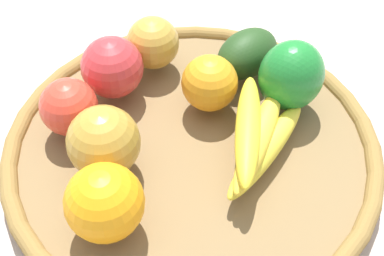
{
  "coord_description": "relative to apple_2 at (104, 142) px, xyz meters",
  "views": [
    {
      "loc": [
        0.37,
        0.17,
        0.51
      ],
      "look_at": [
        0.0,
        0.0,
        0.05
      ],
      "focal_mm": 49.93,
      "sensor_mm": 36.0,
      "label": 1
    }
  ],
  "objects": [
    {
      "name": "apple_0",
      "position": [
        -0.11,
        -0.05,
        -0.0
      ],
      "size": [
        0.11,
        0.11,
        0.08
      ],
      "primitive_type": "sphere",
      "rotation": [
        0.0,
        0.0,
        0.74
      ],
      "color": "#C83337",
      "rests_on": "basket"
    },
    {
      "name": "ground_plane",
      "position": [
        -0.07,
        0.07,
        -0.07
      ],
      "size": [
        2.4,
        2.4,
        0.0
      ],
      "primitive_type": "plane",
      "color": "#BFACA2",
      "rests_on": "ground"
    },
    {
      "name": "avocado",
      "position": [
        -0.21,
        0.09,
        -0.01
      ],
      "size": [
        0.11,
        0.09,
        0.06
      ],
      "primitive_type": "ellipsoid",
      "rotation": [
        0.0,
        0.0,
        2.7
      ],
      "color": "#22411B",
      "rests_on": "basket"
    },
    {
      "name": "bell_pepper",
      "position": [
        -0.18,
        0.15,
        0.01
      ],
      "size": [
        0.11,
        0.11,
        0.09
      ],
      "primitive_type": "ellipsoid",
      "rotation": [
        0.0,
        0.0,
        5.47
      ],
      "color": "#1F7C2F",
      "rests_on": "basket"
    },
    {
      "name": "orange_1",
      "position": [
        0.07,
        0.04,
        -0.0
      ],
      "size": [
        0.1,
        0.1,
        0.08
      ],
      "primitive_type": "sphere",
      "rotation": [
        0.0,
        0.0,
        1.32
      ],
      "color": "orange",
      "rests_on": "basket"
    },
    {
      "name": "basket",
      "position": [
        -0.07,
        0.07,
        -0.06
      ],
      "size": [
        0.44,
        0.44,
        0.03
      ],
      "color": "brown",
      "rests_on": "ground_plane"
    },
    {
      "name": "banana_bunch",
      "position": [
        -0.08,
        0.15,
        -0.01
      ],
      "size": [
        0.17,
        0.09,
        0.05
      ],
      "color": "yellow",
      "rests_on": "basket"
    },
    {
      "name": "apple_2",
      "position": [
        0.0,
        0.0,
        0.0
      ],
      "size": [
        0.08,
        0.08,
        0.08
      ],
      "primitive_type": "sphere",
      "rotation": [
        0.0,
        0.0,
        3.2
      ],
      "color": "#B28831",
      "rests_on": "basket"
    },
    {
      "name": "apple_3",
      "position": [
        -0.03,
        -0.07,
        -0.01
      ],
      "size": [
        0.09,
        0.09,
        0.07
      ],
      "primitive_type": "sphere",
      "rotation": [
        0.0,
        0.0,
        5.94
      ],
      "color": "red",
      "rests_on": "basket"
    },
    {
      "name": "orange_0",
      "position": [
        -0.14,
        0.07,
        -0.01
      ],
      "size": [
        0.08,
        0.08,
        0.07
      ],
      "primitive_type": "sphere",
      "rotation": [
        0.0,
        0.0,
        3.3
      ],
      "color": "orange",
      "rests_on": "basket"
    },
    {
      "name": "apple_1",
      "position": [
        -0.18,
        -0.03,
        -0.01
      ],
      "size": [
        0.08,
        0.08,
        0.07
      ],
      "primitive_type": "sphere",
      "rotation": [
        0.0,
        0.0,
        1.43
      ],
      "color": "gold",
      "rests_on": "basket"
    }
  ]
}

